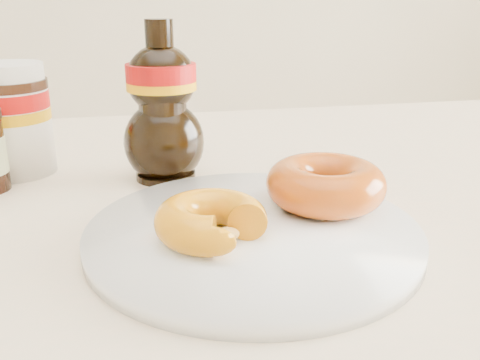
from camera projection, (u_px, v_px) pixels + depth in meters
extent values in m
cube|color=beige|center=(200.00, 242.00, 0.47)|extent=(1.40, 0.90, 0.04)
cylinder|color=white|center=(253.00, 234.00, 0.43)|extent=(0.27, 0.27, 0.01)
torus|color=white|center=(253.00, 232.00, 0.43)|extent=(0.26, 0.26, 0.01)
torus|color=orange|center=(211.00, 220.00, 0.40)|extent=(0.11, 0.11, 0.03)
torus|color=#9A3B09|center=(326.00, 184.00, 0.46)|extent=(0.12, 0.12, 0.04)
cylinder|color=white|center=(12.00, 128.00, 0.58)|extent=(0.08, 0.08, 0.10)
cylinder|color=#8C0605|center=(8.00, 99.00, 0.57)|extent=(0.08, 0.08, 0.02)
cylinder|color=#D89905|center=(10.00, 114.00, 0.57)|extent=(0.08, 0.08, 0.01)
cylinder|color=black|center=(6.00, 84.00, 0.56)|extent=(0.08, 0.08, 0.01)
cylinder|color=white|center=(4.00, 73.00, 0.56)|extent=(0.08, 0.08, 0.02)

